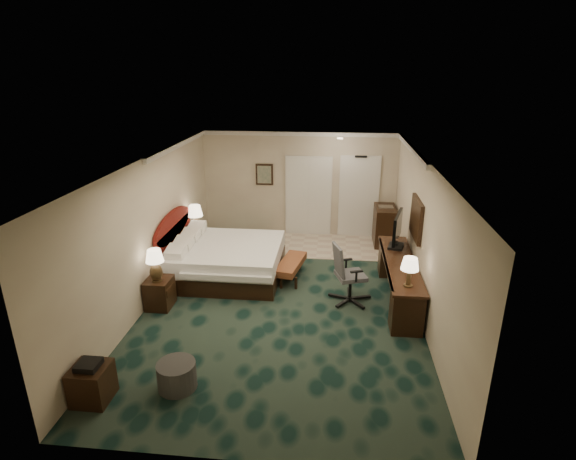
# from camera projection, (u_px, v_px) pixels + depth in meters

# --- Properties ---
(floor) EXTENTS (5.00, 7.50, 0.00)m
(floor) POSITION_uv_depth(u_px,v_px,m) (283.00, 301.00, 8.62)
(floor) COLOR black
(floor) RESTS_ON ground
(ceiling) EXTENTS (5.00, 7.50, 0.00)m
(ceiling) POSITION_uv_depth(u_px,v_px,m) (282.00, 162.00, 7.69)
(ceiling) COLOR white
(ceiling) RESTS_ON wall_back
(wall_back) EXTENTS (5.00, 0.00, 2.70)m
(wall_back) POSITION_uv_depth(u_px,v_px,m) (299.00, 184.00, 11.66)
(wall_back) COLOR tan
(wall_back) RESTS_ON ground
(wall_front) EXTENTS (5.00, 0.00, 2.70)m
(wall_front) POSITION_uv_depth(u_px,v_px,m) (241.00, 363.00, 4.65)
(wall_front) COLOR tan
(wall_front) RESTS_ON ground
(wall_left) EXTENTS (0.00, 7.50, 2.70)m
(wall_left) POSITION_uv_depth(u_px,v_px,m) (150.00, 230.00, 8.40)
(wall_left) COLOR tan
(wall_left) RESTS_ON ground
(wall_right) EXTENTS (0.00, 7.50, 2.70)m
(wall_right) POSITION_uv_depth(u_px,v_px,m) (423.00, 240.00, 7.91)
(wall_right) COLOR tan
(wall_right) RESTS_ON ground
(crown_molding) EXTENTS (5.00, 7.50, 0.10)m
(crown_molding) POSITION_uv_depth(u_px,v_px,m) (282.00, 164.00, 7.71)
(crown_molding) COLOR silver
(crown_molding) RESTS_ON wall_back
(tile_patch) EXTENTS (3.20, 1.70, 0.01)m
(tile_patch) POSITION_uv_depth(u_px,v_px,m) (332.00, 246.00, 11.24)
(tile_patch) COLOR tan
(tile_patch) RESTS_ON ground
(headboard) EXTENTS (0.12, 2.00, 1.40)m
(headboard) POSITION_uv_depth(u_px,v_px,m) (174.00, 243.00, 9.55)
(headboard) COLOR #470B08
(headboard) RESTS_ON ground
(entry_door) EXTENTS (1.02, 0.06, 2.18)m
(entry_door) POSITION_uv_depth(u_px,v_px,m) (359.00, 197.00, 11.58)
(entry_door) COLOR silver
(entry_door) RESTS_ON ground
(closet_doors) EXTENTS (1.20, 0.06, 2.10)m
(closet_doors) POSITION_uv_depth(u_px,v_px,m) (308.00, 196.00, 11.70)
(closet_doors) COLOR beige
(closet_doors) RESTS_ON ground
(wall_art) EXTENTS (0.45, 0.06, 0.55)m
(wall_art) POSITION_uv_depth(u_px,v_px,m) (264.00, 174.00, 11.62)
(wall_art) COLOR #4A6456
(wall_art) RESTS_ON wall_back
(wall_mirror) EXTENTS (0.05, 0.95, 0.75)m
(wall_mirror) POSITION_uv_depth(u_px,v_px,m) (416.00, 219.00, 8.41)
(wall_mirror) COLOR white
(wall_mirror) RESTS_ON wall_right
(bed) EXTENTS (2.22, 2.06, 0.70)m
(bed) POSITION_uv_depth(u_px,v_px,m) (228.00, 260.00, 9.54)
(bed) COLOR white
(bed) RESTS_ON ground
(nightstand_near) EXTENTS (0.45, 0.51, 0.56)m
(nightstand_near) POSITION_uv_depth(u_px,v_px,m) (160.00, 293.00, 8.33)
(nightstand_near) COLOR black
(nightstand_near) RESTS_ON ground
(nightstand_far) EXTENTS (0.44, 0.50, 0.55)m
(nightstand_far) POSITION_uv_depth(u_px,v_px,m) (199.00, 243.00, 10.70)
(nightstand_far) COLOR black
(nightstand_far) RESTS_ON ground
(lamp_near) EXTENTS (0.37, 0.37, 0.61)m
(lamp_near) POSITION_uv_depth(u_px,v_px,m) (155.00, 265.00, 8.07)
(lamp_near) COLOR black
(lamp_near) RESTS_ON nightstand_near
(lamp_far) EXTENTS (0.42, 0.42, 0.68)m
(lamp_far) POSITION_uv_depth(u_px,v_px,m) (195.00, 219.00, 10.44)
(lamp_far) COLOR black
(lamp_far) RESTS_ON nightstand_far
(bed_bench) EXTENTS (0.61, 1.22, 0.39)m
(bed_bench) POSITION_uv_depth(u_px,v_px,m) (291.00, 269.00, 9.48)
(bed_bench) COLOR brown
(bed_bench) RESTS_ON ground
(ottoman) EXTENTS (0.66, 0.66, 0.39)m
(ottoman) POSITION_uv_depth(u_px,v_px,m) (177.00, 375.00, 6.24)
(ottoman) COLOR #323232
(ottoman) RESTS_ON ground
(side_table) EXTENTS (0.48, 0.48, 0.52)m
(side_table) POSITION_uv_depth(u_px,v_px,m) (92.00, 383.00, 5.99)
(side_table) COLOR black
(side_table) RESTS_ON ground
(desk) EXTENTS (0.58, 2.71, 0.78)m
(desk) POSITION_uv_depth(u_px,v_px,m) (398.00, 280.00, 8.56)
(desk) COLOR black
(desk) RESTS_ON ground
(tv) EXTENTS (0.31, 0.91, 0.72)m
(tv) POSITION_uv_depth(u_px,v_px,m) (397.00, 231.00, 8.99)
(tv) COLOR black
(tv) RESTS_ON desk
(desk_lamp) EXTENTS (0.33, 0.33, 0.52)m
(desk_lamp) POSITION_uv_depth(u_px,v_px,m) (409.00, 272.00, 7.41)
(desk_lamp) COLOR black
(desk_lamp) RESTS_ON desk
(desk_chair) EXTENTS (0.85, 0.82, 1.17)m
(desk_chair) POSITION_uv_depth(u_px,v_px,m) (351.00, 273.00, 8.43)
(desk_chair) COLOR #42414D
(desk_chair) RESTS_ON ground
(minibar) EXTENTS (0.51, 0.91, 0.96)m
(minibar) POSITION_uv_depth(u_px,v_px,m) (384.00, 226.00, 11.23)
(minibar) COLOR black
(minibar) RESTS_ON ground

